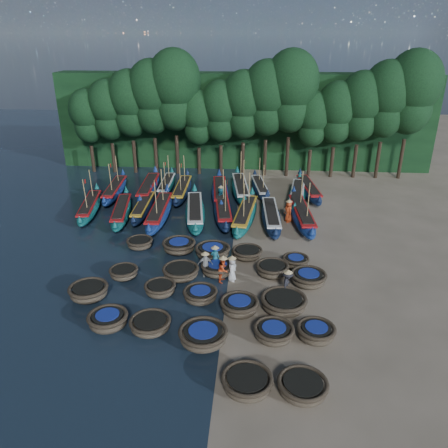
# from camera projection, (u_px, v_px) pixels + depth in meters

# --- Properties ---
(ground) EXTENTS (120.00, 120.00, 0.00)m
(ground) POSITION_uv_depth(u_px,v_px,m) (230.00, 267.00, 27.98)
(ground) COLOR gray
(ground) RESTS_ON ground
(foliage_wall) EXTENTS (40.00, 3.00, 10.00)m
(foliage_wall) POSITION_uv_depth(u_px,v_px,m) (244.00, 121.00, 47.44)
(foliage_wall) COLOR black
(foliage_wall) RESTS_ON ground
(coracle_3) EXTENTS (2.61, 2.61, 0.72)m
(coracle_3) POSITION_uv_depth(u_px,v_px,m) (247.00, 382.00, 18.20)
(coracle_3) COLOR brown
(coracle_3) RESTS_ON ground
(coracle_4) EXTENTS (2.65, 2.65, 0.71)m
(coracle_4) POSITION_uv_depth(u_px,v_px,m) (303.00, 387.00, 17.98)
(coracle_4) COLOR brown
(coracle_4) RESTS_ON ground
(coracle_5) EXTENTS (2.32, 2.32, 0.82)m
(coracle_5) POSITION_uv_depth(u_px,v_px,m) (108.00, 320.00, 22.05)
(coracle_5) COLOR brown
(coracle_5) RESTS_ON ground
(coracle_6) EXTENTS (2.46, 2.46, 0.69)m
(coracle_6) POSITION_uv_depth(u_px,v_px,m) (150.00, 324.00, 21.85)
(coracle_6) COLOR brown
(coracle_6) RESTS_ON ground
(coracle_7) EXTENTS (2.65, 2.65, 0.80)m
(coracle_7) POSITION_uv_depth(u_px,v_px,m) (203.00, 336.00, 20.92)
(coracle_7) COLOR brown
(coracle_7) RESTS_ON ground
(coracle_8) EXTENTS (2.33, 2.33, 0.74)m
(coracle_8) POSITION_uv_depth(u_px,v_px,m) (274.00, 332.00, 21.21)
(coracle_8) COLOR brown
(coracle_8) RESTS_ON ground
(coracle_9) EXTENTS (2.27, 2.27, 0.77)m
(coracle_9) POSITION_uv_depth(u_px,v_px,m) (316.00, 332.00, 21.19)
(coracle_9) COLOR brown
(coracle_9) RESTS_ON ground
(coracle_10) EXTENTS (2.49, 2.49, 0.82)m
(coracle_10) POSITION_uv_depth(u_px,v_px,m) (89.00, 291.00, 24.50)
(coracle_10) COLOR brown
(coracle_10) RESTS_ON ground
(coracle_11) EXTENTS (1.83, 1.83, 0.72)m
(coracle_11) POSITION_uv_depth(u_px,v_px,m) (160.00, 289.00, 24.86)
(coracle_11) COLOR brown
(coracle_11) RESTS_ON ground
(coracle_12) EXTENTS (2.27, 2.27, 0.70)m
(coracle_12) POSITION_uv_depth(u_px,v_px,m) (200.00, 295.00, 24.31)
(coracle_12) COLOR brown
(coracle_12) RESTS_ON ground
(coracle_13) EXTENTS (2.30, 2.30, 0.83)m
(coracle_13) POSITION_uv_depth(u_px,v_px,m) (239.00, 306.00, 23.19)
(coracle_13) COLOR brown
(coracle_13) RESTS_ON ground
(coracle_14) EXTENTS (2.95, 2.95, 0.83)m
(coracle_14) POSITION_uv_depth(u_px,v_px,m) (284.00, 303.00, 23.46)
(coracle_14) COLOR brown
(coracle_14) RESTS_ON ground
(coracle_15) EXTENTS (1.80, 1.80, 0.67)m
(coracle_15) POSITION_uv_depth(u_px,v_px,m) (124.00, 272.00, 26.60)
(coracle_15) COLOR brown
(coracle_15) RESTS_ON ground
(coracle_16) EXTENTS (2.26, 2.26, 0.75)m
(coracle_16) POSITION_uv_depth(u_px,v_px,m) (181.00, 272.00, 26.58)
(coracle_16) COLOR brown
(coracle_16) RESTS_ON ground
(coracle_17) EXTENTS (2.52, 2.52, 0.76)m
(coracle_17) POSITION_uv_depth(u_px,v_px,m) (217.00, 268.00, 26.94)
(coracle_17) COLOR brown
(coracle_17) RESTS_ON ground
(coracle_18) EXTENTS (2.23, 2.23, 0.79)m
(coracle_18) POSITION_uv_depth(u_px,v_px,m) (272.00, 269.00, 26.85)
(coracle_18) COLOR brown
(coracle_18) RESTS_ON ground
(coracle_19) EXTENTS (2.37, 2.37, 0.82)m
(coracle_19) POSITION_uv_depth(u_px,v_px,m) (308.00, 278.00, 25.82)
(coracle_19) COLOR brown
(coracle_19) RESTS_ON ground
(coracle_20) EXTENTS (2.14, 2.14, 0.70)m
(coracle_20) POSITION_uv_depth(u_px,v_px,m) (140.00, 243.00, 30.29)
(coracle_20) COLOR brown
(coracle_20) RESTS_ON ground
(coracle_21) EXTENTS (2.41, 2.41, 0.82)m
(coracle_21) POSITION_uv_depth(u_px,v_px,m) (179.00, 246.00, 29.73)
(coracle_21) COLOR brown
(coracle_21) RESTS_ON ground
(coracle_22) EXTENTS (2.37, 2.37, 0.80)m
(coracle_22) POSITION_uv_depth(u_px,v_px,m) (213.00, 251.00, 29.03)
(coracle_22) COLOR brown
(coracle_22) RESTS_ON ground
(coracle_23) EXTENTS (2.32, 2.32, 0.68)m
(coracle_23) POSITION_uv_depth(u_px,v_px,m) (247.00, 253.00, 28.97)
(coracle_23) COLOR brown
(coracle_23) RESTS_ON ground
(coracle_24) EXTENTS (1.98, 1.98, 0.69)m
(coracle_24) POSITION_uv_depth(u_px,v_px,m) (296.00, 261.00, 27.91)
(coracle_24) COLOR brown
(coracle_24) RESTS_ON ground
(long_boat_0) EXTENTS (2.69, 7.89, 3.40)m
(long_boat_0) POSITION_uv_depth(u_px,v_px,m) (90.00, 207.00, 36.25)
(long_boat_0) COLOR #0F5A53
(long_boat_0) RESTS_ON ground
(long_boat_1) EXTENTS (2.72, 7.96, 1.42)m
(long_boat_1) POSITION_uv_depth(u_px,v_px,m) (121.00, 211.00, 35.36)
(long_boat_1) COLOR #0F5A53
(long_boat_1) RESTS_ON ground
(long_boat_2) EXTENTS (1.62, 7.58, 1.34)m
(long_boat_2) POSITION_uv_depth(u_px,v_px,m) (143.00, 207.00, 36.21)
(long_boat_2) COLOR #10203D
(long_boat_2) RESTS_ON ground
(long_boat_3) EXTENTS (1.90, 8.96, 3.81)m
(long_boat_3) POSITION_uv_depth(u_px,v_px,m) (159.00, 212.00, 35.04)
(long_boat_3) COLOR navy
(long_boat_3) RESTS_ON ground
(long_boat_4) EXTENTS (2.81, 8.91, 1.58)m
(long_boat_4) POSITION_uv_depth(u_px,v_px,m) (195.00, 212.00, 35.10)
(long_boat_4) COLOR #0F5A53
(long_boat_4) RESTS_ON ground
(long_boat_5) EXTENTS (2.59, 8.53, 3.65)m
(long_boat_5) POSITION_uv_depth(u_px,v_px,m) (223.00, 210.00, 35.45)
(long_boat_5) COLOR #10203D
(long_boat_5) RESTS_ON ground
(long_boat_6) EXTENTS (2.52, 8.74, 3.74)m
(long_boat_6) POSITION_uv_depth(u_px,v_px,m) (245.00, 215.00, 34.48)
(long_boat_6) COLOR #0F5A53
(long_boat_6) RESTS_ON ground
(long_boat_7) EXTENTS (1.90, 8.41, 1.48)m
(long_boat_7) POSITION_uv_depth(u_px,v_px,m) (271.00, 216.00, 34.31)
(long_boat_7) COLOR #10203D
(long_boat_7) RESTS_ON ground
(long_boat_8) EXTENTS (2.25, 8.97, 3.82)m
(long_boat_8) POSITION_uv_depth(u_px,v_px,m) (302.00, 215.00, 34.49)
(long_boat_8) COLOR navy
(long_boat_8) RESTS_ON ground
(long_boat_9) EXTENTS (2.05, 8.12, 3.46)m
(long_boat_9) POSITION_uv_depth(u_px,v_px,m) (115.00, 190.00, 40.12)
(long_boat_9) COLOR navy
(long_boat_9) RESTS_ON ground
(long_boat_10) EXTENTS (2.03, 8.71, 1.54)m
(long_boat_10) POSITION_uv_depth(u_px,v_px,m) (149.00, 188.00, 40.51)
(long_boat_10) COLOR navy
(long_boat_10) RESTS_ON ground
(long_boat_11) EXTENTS (1.56, 7.33, 3.11)m
(long_boat_11) POSITION_uv_depth(u_px,v_px,m) (167.00, 185.00, 41.56)
(long_boat_11) COLOR #0F5A53
(long_boat_11) RESTS_ON ground
(long_boat_12) EXTENTS (1.62, 8.21, 3.49)m
(long_boat_12) POSITION_uv_depth(u_px,v_px,m) (182.00, 190.00, 40.11)
(long_boat_12) COLOR #10203D
(long_boat_12) RESTS_ON ground
(long_boat_13) EXTENTS (2.46, 8.86, 1.57)m
(long_boat_13) POSITION_uv_depth(u_px,v_px,m) (220.00, 192.00, 39.38)
(long_boat_13) COLOR navy
(long_boat_13) RESTS_ON ground
(long_boat_14) EXTENTS (2.60, 8.83, 3.78)m
(long_boat_14) POSITION_uv_depth(u_px,v_px,m) (241.00, 188.00, 40.33)
(long_boat_14) COLOR #0F5A53
(long_boat_14) RESTS_ON ground
(long_boat_15) EXTENTS (2.32, 7.19, 3.09)m
(long_boat_15) POSITION_uv_depth(u_px,v_px,m) (260.00, 188.00, 40.90)
(long_boat_15) COLOR #10203D
(long_boat_15) RESTS_ON ground
(long_boat_16) EXTENTS (2.61, 8.59, 1.52)m
(long_boat_16) POSITION_uv_depth(u_px,v_px,m) (297.00, 195.00, 38.81)
(long_boat_16) COLOR #0F5A53
(long_boat_16) RESTS_ON ground
(long_boat_17) EXTENTS (2.43, 8.20, 1.45)m
(long_boat_17) POSITION_uv_depth(u_px,v_px,m) (309.00, 189.00, 40.30)
(long_boat_17) COLOR #10203D
(long_boat_17) RESTS_ON ground
(fisherman_0) EXTENTS (0.66, 0.86, 1.77)m
(fisherman_0) POSITION_uv_depth(u_px,v_px,m) (232.00, 268.00, 26.15)
(fisherman_0) COLOR beige
(fisherman_0) RESTS_ON ground
(fisherman_1) EXTENTS (0.60, 0.52, 1.76)m
(fisherman_1) POSITION_uv_depth(u_px,v_px,m) (215.00, 256.00, 27.43)
(fisherman_1) COLOR #195C6C
(fisherman_1) RESTS_ON ground
(fisherman_2) EXTENTS (0.78, 0.91, 1.82)m
(fisherman_2) POSITION_uv_depth(u_px,v_px,m) (223.00, 269.00, 26.08)
(fisherman_2) COLOR #CE431B
(fisherman_2) RESTS_ON ground
(fisherman_3) EXTENTS (0.82, 1.15, 1.82)m
(fisherman_3) POSITION_uv_depth(u_px,v_px,m) (287.00, 283.00, 24.56)
(fisherman_3) COLOR black
(fisherman_3) RESTS_ON ground
(fisherman_4) EXTENTS (0.96, 0.52, 1.78)m
(fisherman_4) POSITION_uv_depth(u_px,v_px,m) (205.00, 264.00, 26.64)
(fisherman_4) COLOR beige
(fisherman_4) RESTS_ON ground
(fisherman_5) EXTENTS (0.84, 1.73, 1.99)m
(fisherman_5) POSITION_uv_depth(u_px,v_px,m) (221.00, 196.00, 37.45)
(fisherman_5) COLOR #195C6C
(fisherman_5) RESTS_ON ground
(fisherman_6) EXTENTS (0.86, 1.01, 1.96)m
(fisherman_6) POSITION_uv_depth(u_px,v_px,m) (289.00, 211.00, 34.40)
(fisherman_6) COLOR #CE431B
(fisherman_6) RESTS_ON ground
(tree_0) EXTENTS (3.68, 3.68, 8.68)m
(tree_0) POSITION_uv_depth(u_px,v_px,m) (87.00, 116.00, 44.94)
(tree_0) COLOR black
(tree_0) RESTS_ON ground
(tree_1) EXTENTS (4.09, 4.09, 9.65)m
(tree_1) POSITION_uv_depth(u_px,v_px,m) (109.00, 109.00, 44.52)
(tree_1) COLOR black
(tree_1) RESTS_ON ground
(tree_2) EXTENTS (4.51, 4.51, 10.63)m
(tree_2) POSITION_uv_depth(u_px,v_px,m) (130.00, 103.00, 44.09)
(tree_2) COLOR black
(tree_2) RESTS_ON ground
(tree_3) EXTENTS (4.92, 4.92, 11.60)m
(tree_3) POSITION_uv_depth(u_px,v_px,m) (152.00, 96.00, 43.66)
(tree_3) COLOR black
(tree_3) RESTS_ON ground
(tree_4) EXTENTS (5.34, 5.34, 12.58)m
(tree_4) POSITION_uv_depth(u_px,v_px,m) (174.00, 89.00, 43.23)
(tree_4) COLOR black
(tree_4) RESTS_ON ground
(tree_5) EXTENTS (3.68, 3.68, 8.68)m
(tree_5) POSITION_uv_depth(u_px,v_px,m) (198.00, 117.00, 44.16)
(tree_5) COLOR black
(tree_5) RESTS_ON ground
(tree_6) EXTENTS (4.09, 4.09, 9.65)m
(tree_6) POSITION_uv_depth(u_px,v_px,m) (221.00, 111.00, 43.73)
(tree_6) COLOR black
(tree_6) RESTS_ON ground
(tree_7) EXTENTS (4.51, 4.51, 10.63)m
(tree_7) POSITION_uv_depth(u_px,v_px,m) (244.00, 104.00, 43.31)
(tree_7) COLOR black
(tree_7) RESTS_ON ground
(tree_8) EXTENTS (4.92, 4.92, 11.60)m
(tree_8) POSITION_uv_depth(u_px,v_px,m) (267.00, 97.00, 42.88)
(tree_8) COLOR black
(tree_8) RESTS_ON ground
(tree_9) EXTENTS (5.34, 5.34, 12.58)m
(tree_9) POSITION_uv_depth(u_px,v_px,m) (291.00, 90.00, 42.45)
(tree_9) COLOR black
(tree_9) RESTS_ON ground
(tree_10) EXTENTS (3.68, 3.68, 8.68)m
(tree_10) POSITION_uv_depth(u_px,v_px,m) (313.00, 119.00, 43.38)
(tree_10) COLOR black
(tree_10) RESTS_ON ground
(tree_11) EXTENTS (4.09, 4.09, 9.65)m
(tree_11) POSITION_uv_depth(u_px,v_px,m) (337.00, 112.00, 42.95)
(tree_11) COLOR black
(tree_11) RESTS_ON ground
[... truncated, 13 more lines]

